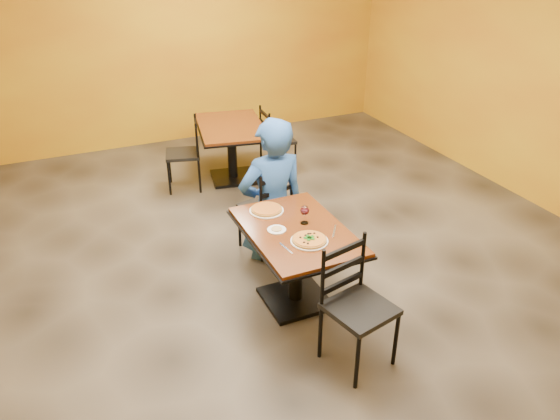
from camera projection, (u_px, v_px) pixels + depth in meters
name	position (u px, v px, depth m)	size (l,w,h in m)	color
floor	(274.00, 272.00, 5.36)	(7.00, 8.00, 0.01)	black
wall_back	(163.00, 42.00, 7.88)	(7.00, 0.01, 3.00)	gold
table_main	(296.00, 248.00, 4.70)	(0.83, 1.23, 0.75)	#60270F
table_second	(232.00, 139.00, 7.03)	(1.05, 1.37, 0.75)	#60270F
chair_main_near	(360.00, 309.00, 4.05)	(0.45, 0.45, 1.00)	black
chair_main_far	(265.00, 208.00, 5.55)	(0.42, 0.42, 0.94)	black
chair_second_left	(183.00, 154.00, 6.84)	(0.42, 0.42, 0.92)	black
chair_second_right	(278.00, 140.00, 7.32)	(0.40, 0.40, 0.90)	black
diner	(272.00, 189.00, 5.32)	(0.70, 0.46, 1.47)	#1A3E93
plate_main	(309.00, 241.00, 4.42)	(0.31, 0.31, 0.01)	white
pizza_main	(309.00, 239.00, 4.42)	(0.28, 0.28, 0.02)	#96330A
plate_far	(267.00, 211.00, 4.89)	(0.31, 0.31, 0.01)	white
pizza_far	(267.00, 209.00, 4.88)	(0.28, 0.28, 0.02)	orange
side_plate	(277.00, 230.00, 4.59)	(0.16, 0.16, 0.01)	white
dip	(277.00, 229.00, 4.58)	(0.09, 0.09, 0.01)	tan
wine_glass	(305.00, 214.00, 4.65)	(0.08, 0.08, 0.18)	white
fork	(286.00, 248.00, 4.33)	(0.01, 0.19, 0.00)	silver
knife	(334.00, 231.00, 4.57)	(0.01, 0.21, 0.00)	silver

